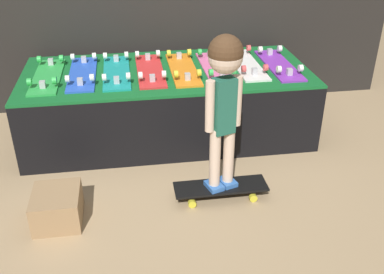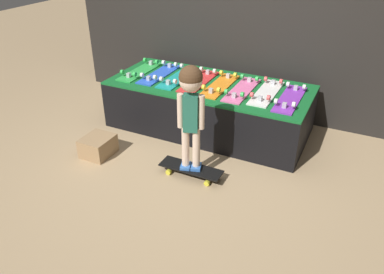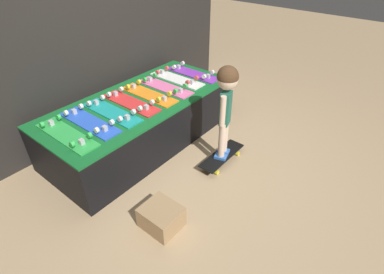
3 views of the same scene
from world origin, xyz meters
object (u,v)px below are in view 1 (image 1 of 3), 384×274
skateboard_teal_on_rack (117,71)px  child (224,86)px  skateboard_pink_on_rack (216,67)px  skateboard_orange_on_rack (183,68)px  skateboard_white_on_rack (246,64)px  skateboard_red_on_rack (150,69)px  skateboard_green_on_rack (47,75)px  storage_box (57,207)px  skateboard_purple_on_rack (279,64)px  skateboard_on_floor (221,188)px  skateboard_blue_on_rack (82,73)px

skateboard_teal_on_rack → child: size_ratio=0.74×
skateboard_pink_on_rack → skateboard_orange_on_rack: bearing=177.9°
child → skateboard_white_on_rack: bearing=50.4°
skateboard_teal_on_rack → skateboard_red_on_rack: (0.26, 0.00, 0.00)m
skateboard_teal_on_rack → child: child is taller
skateboard_green_on_rack → skateboard_pink_on_rack: bearing=-0.6°
child → storage_box: size_ratio=3.15×
skateboard_purple_on_rack → skateboard_pink_on_rack: bearing=178.7°
skateboard_white_on_rack → skateboard_purple_on_rack: same height
skateboard_white_on_rack → child: bearing=-112.3°
skateboard_green_on_rack → skateboard_orange_on_rack: bearing=-0.3°
storage_box → skateboard_white_on_rack: bearing=36.6°
skateboard_teal_on_rack → skateboard_white_on_rack: (1.05, 0.02, 0.00)m
skateboard_teal_on_rack → skateboard_pink_on_rack: same height
skateboard_orange_on_rack → skateboard_pink_on_rack: (0.26, -0.01, 0.00)m
skateboard_teal_on_rack → skateboard_pink_on_rack: (0.78, -0.02, 0.00)m
skateboard_white_on_rack → skateboard_on_floor: bearing=-112.3°
skateboard_green_on_rack → skateboard_on_floor: (1.16, -0.97, -0.50)m
skateboard_red_on_rack → child: size_ratio=0.74×
skateboard_green_on_rack → skateboard_red_on_rack: bearing=0.4°
skateboard_green_on_rack → skateboard_red_on_rack: (0.78, 0.01, 0.00)m
skateboard_teal_on_rack → skateboard_purple_on_rack: bearing=-1.4°
skateboard_green_on_rack → storage_box: size_ratio=2.32×
skateboard_green_on_rack → storage_box: (0.12, -1.05, -0.47)m
skateboard_green_on_rack → skateboard_red_on_rack: same height
skateboard_orange_on_rack → storage_box: size_ratio=2.32×
skateboard_green_on_rack → skateboard_orange_on_rack: 1.05m
skateboard_orange_on_rack → skateboard_white_on_rack: 0.52m
skateboard_teal_on_rack → skateboard_white_on_rack: 1.05m
skateboard_white_on_rack → storage_box: 1.87m
skateboard_teal_on_rack → skateboard_purple_on_rack: size_ratio=1.00×
skateboard_green_on_rack → skateboard_teal_on_rack: (0.52, 0.01, 0.00)m
skateboard_green_on_rack → skateboard_white_on_rack: same height
skateboard_orange_on_rack → skateboard_white_on_rack: same height
skateboard_green_on_rack → child: (1.16, -0.97, 0.23)m
skateboard_blue_on_rack → skateboard_white_on_rack: size_ratio=1.00×
skateboard_red_on_rack → skateboard_white_on_rack: 0.78m
skateboard_purple_on_rack → storage_box: (-1.71, -1.03, -0.47)m
skateboard_purple_on_rack → skateboard_on_floor: skateboard_purple_on_rack is taller
skateboard_white_on_rack → storage_box: skateboard_white_on_rack is taller
skateboard_orange_on_rack → skateboard_purple_on_rack: (0.78, -0.02, 0.00)m
skateboard_purple_on_rack → child: (-0.67, -0.94, 0.23)m
skateboard_green_on_rack → skateboard_blue_on_rack: 0.26m
skateboard_orange_on_rack → skateboard_green_on_rack: bearing=179.7°
skateboard_red_on_rack → skateboard_on_floor: skateboard_red_on_rack is taller
skateboard_white_on_rack → skateboard_purple_on_rack: (0.26, -0.05, 0.00)m
skateboard_blue_on_rack → skateboard_white_on_rack: bearing=0.4°
skateboard_white_on_rack → skateboard_teal_on_rack: bearing=-178.9°
skateboard_green_on_rack → skateboard_orange_on_rack: size_ratio=1.00×
skateboard_green_on_rack → skateboard_teal_on_rack: same height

